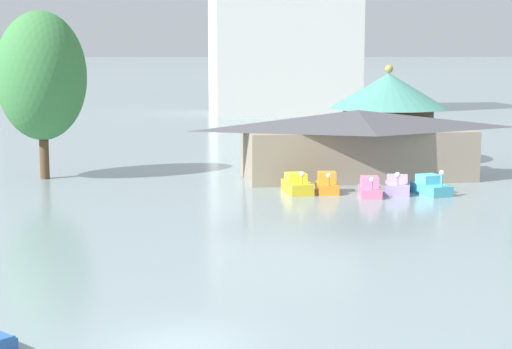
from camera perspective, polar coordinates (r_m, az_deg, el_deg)
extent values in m
plane|color=gray|center=(28.14, -5.10, -11.38)|extent=(2000.00, 2000.00, 0.00)
cube|color=yellow|center=(56.36, 2.81, -0.87)|extent=(1.73, 3.09, 0.78)
cube|color=yellow|center=(56.62, 2.72, -0.16)|extent=(1.38, 1.43, 0.53)
cylinder|color=yellow|center=(55.13, 3.14, -0.42)|extent=(0.14, 0.14, 0.49)
sphere|color=white|center=(55.06, 3.14, 0.01)|extent=(0.34, 0.34, 0.34)
cube|color=orange|center=(56.56, 4.84, -0.93)|extent=(1.66, 2.48, 0.65)
cube|color=gold|center=(56.74, 4.82, -0.19)|extent=(1.30, 1.18, 0.74)
cylinder|color=orange|center=(55.56, 4.94, -0.50)|extent=(0.14, 0.14, 0.50)
sphere|color=white|center=(55.49, 4.94, -0.07)|extent=(0.34, 0.34, 0.34)
cube|color=pink|center=(55.66, 7.71, -1.16)|extent=(1.82, 3.02, 0.59)
cube|color=pink|center=(55.91, 7.69, -0.47)|extent=(1.35, 1.45, 0.65)
cylinder|color=pink|center=(54.46, 7.83, -0.79)|extent=(0.14, 0.14, 0.51)
sphere|color=white|center=(54.39, 7.84, -0.35)|extent=(0.33, 0.33, 0.33)
cube|color=#B299D8|center=(56.81, 9.51, -0.94)|extent=(2.22, 2.73, 0.70)
cube|color=#C8ADF0|center=(57.01, 9.52, -0.29)|extent=(1.61, 1.42, 0.52)
cylinder|color=#B299D8|center=(55.78, 9.54, -0.49)|extent=(0.14, 0.14, 0.51)
sphere|color=white|center=(55.72, 9.55, -0.03)|extent=(0.39, 0.39, 0.39)
cube|color=#4CB7CC|center=(57.02, 11.78, -0.98)|extent=(2.15, 3.15, 0.70)
cube|color=#5DCDE2|center=(57.21, 11.60, -0.29)|extent=(1.56, 1.56, 0.58)
cylinder|color=#4CB7CC|center=(55.96, 12.44, -0.43)|extent=(0.14, 0.14, 0.74)
sphere|color=white|center=(55.88, 12.46, 0.11)|extent=(0.34, 0.34, 0.34)
cube|color=gray|center=(63.08, 6.82, 1.40)|extent=(16.59, 6.60, 3.66)
pyramid|color=#4C4C51|center=(62.82, 6.86, 3.71)|extent=(17.92, 7.59, 1.43)
cylinder|color=brown|center=(72.95, 8.89, 2.67)|extent=(7.65, 7.65, 4.55)
cone|color=teal|center=(72.67, 8.96, 5.62)|extent=(10.04, 10.04, 2.98)
sphere|color=#B7993D|center=(72.61, 8.99, 7.07)|extent=(0.70, 0.70, 0.70)
cylinder|color=brown|center=(64.33, -14.12, 1.00)|extent=(0.69, 0.69, 2.89)
ellipsoid|color=#3D7F42|center=(63.85, -14.32, 6.48)|extent=(6.57, 6.57, 9.42)
cube|color=silver|center=(127.67, 1.86, 10.40)|extent=(21.28, 13.87, 27.61)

